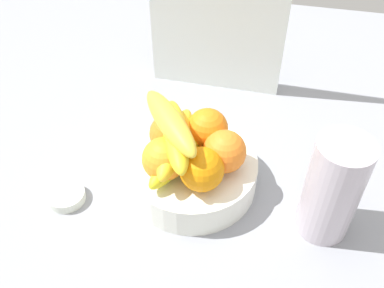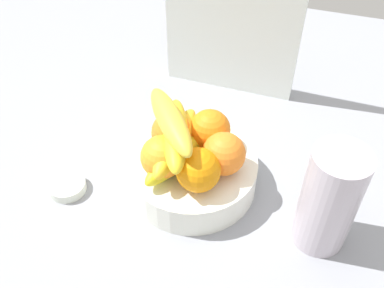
{
  "view_description": "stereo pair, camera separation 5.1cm",
  "coord_description": "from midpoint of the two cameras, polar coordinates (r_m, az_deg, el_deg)",
  "views": [
    {
      "loc": [
        12.39,
        -53.13,
        60.25
      ],
      "look_at": [
        1.3,
        -2.73,
        9.85
      ],
      "focal_mm": 41.27,
      "sensor_mm": 36.0,
      "label": 1
    },
    {
      "loc": [
        17.33,
        -51.78,
        60.25
      ],
      "look_at": [
        1.3,
        -2.73,
        9.85
      ],
      "focal_mm": 41.27,
      "sensor_mm": 36.0,
      "label": 2
    }
  ],
  "objects": [
    {
      "name": "ground_plane",
      "position": [
        0.82,
        -2.26,
        -4.28
      ],
      "size": [
        180.0,
        140.0,
        3.0
      ],
      "primitive_type": "cube",
      "color": "gray"
    },
    {
      "name": "fruit_bowl",
      "position": [
        0.77,
        -1.91,
        -3.75
      ],
      "size": [
        22.51,
        22.51,
        5.85
      ],
      "primitive_type": "cylinder",
      "color": "white",
      "rests_on": "ground_plane"
    },
    {
      "name": "orange_front_left",
      "position": [
        0.71,
        2.19,
        -1.05
      ],
      "size": [
        7.17,
        7.17,
        7.17
      ],
      "primitive_type": "sphere",
      "color": "orange",
      "rests_on": "fruit_bowl"
    },
    {
      "name": "orange_front_right",
      "position": [
        0.75,
        0.06,
        1.92
      ],
      "size": [
        7.17,
        7.17,
        7.17
      ],
      "primitive_type": "sphere",
      "color": "orange",
      "rests_on": "fruit_bowl"
    },
    {
      "name": "orange_center",
      "position": [
        0.75,
        -4.78,
        1.25
      ],
      "size": [
        7.17,
        7.17,
        7.17
      ],
      "primitive_type": "sphere",
      "color": "orange",
      "rests_on": "fruit_bowl"
    },
    {
      "name": "orange_back_left",
      "position": [
        0.71,
        -5.72,
        -2.01
      ],
      "size": [
        7.17,
        7.17,
        7.17
      ],
      "primitive_type": "sphere",
      "color": "orange",
      "rests_on": "fruit_bowl"
    },
    {
      "name": "orange_back_right",
      "position": [
        0.69,
        -0.88,
        -3.39
      ],
      "size": [
        7.17,
        7.17,
        7.17
      ],
      "primitive_type": "sphere",
      "color": "orange",
      "rests_on": "fruit_bowl"
    },
    {
      "name": "banana_bunch",
      "position": [
        0.71,
        -4.2,
        0.57
      ],
      "size": [
        13.72,
        17.66,
        10.6
      ],
      "color": "yellow",
      "rests_on": "fruit_bowl"
    },
    {
      "name": "cutting_board",
      "position": [
        0.92,
        1.43,
        16.84
      ],
      "size": [
        28.02,
        2.22,
        36.0
      ],
      "primitive_type": "cube",
      "rotation": [
        0.0,
        0.0,
        -0.01
      ],
      "color": "white",
      "rests_on": "ground_plane"
    },
    {
      "name": "thermos_tumbler",
      "position": [
        0.69,
        15.7,
        -5.69
      ],
      "size": [
        8.46,
        8.46,
        18.39
      ],
      "primitive_type": "cylinder",
      "color": "#BBB0BC",
      "rests_on": "ground_plane"
    },
    {
      "name": "jar_lid",
      "position": [
        0.8,
        -17.74,
        -6.48
      ],
      "size": [
        6.5,
        6.5,
        1.76
      ],
      "primitive_type": "cylinder",
      "color": "silver",
      "rests_on": "ground_plane"
    }
  ]
}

